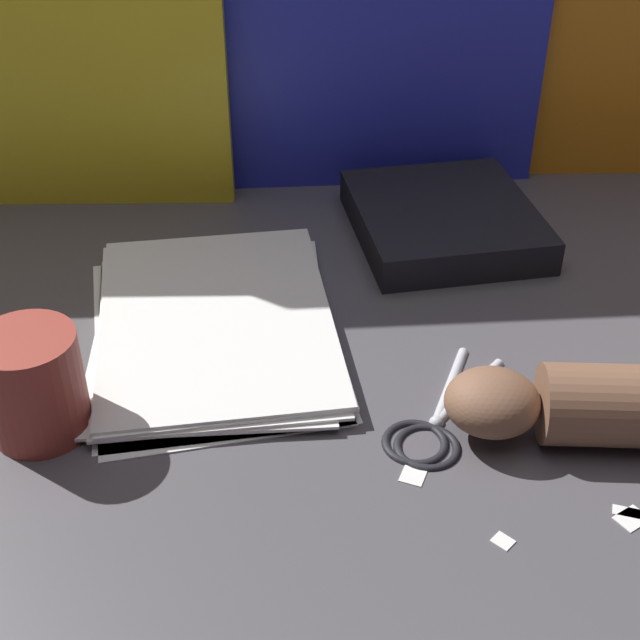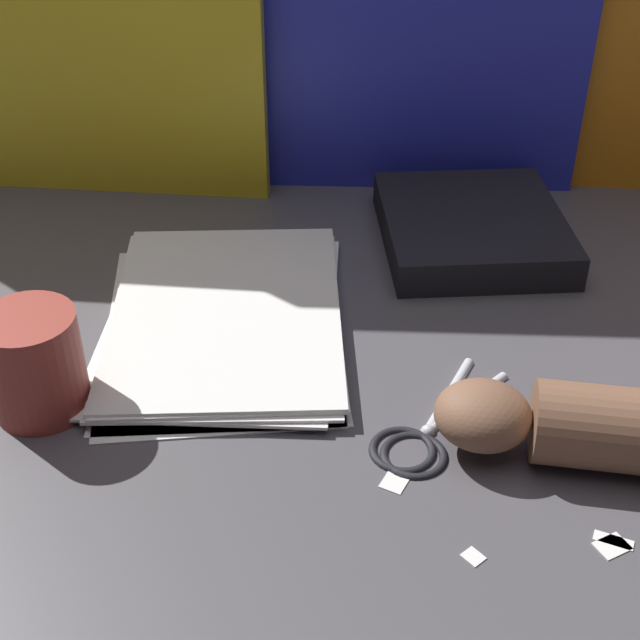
{
  "view_description": "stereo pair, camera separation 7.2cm",
  "coord_description": "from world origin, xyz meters",
  "px_view_note": "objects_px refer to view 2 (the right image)",
  "views": [
    {
      "loc": [
        -0.06,
        -0.61,
        0.49
      ],
      "look_at": [
        0.02,
        -0.0,
        0.06
      ],
      "focal_mm": 50.0,
      "sensor_mm": 36.0,
      "label": 1
    },
    {
      "loc": [
        0.01,
        -0.62,
        0.49
      ],
      "look_at": [
        0.02,
        -0.0,
        0.06
      ],
      "focal_mm": 50.0,
      "sensor_mm": 36.0,
      "label": 2
    }
  ],
  "objects_px": {
    "scissors": "(424,433)",
    "paper_stack": "(224,318)",
    "mug": "(35,363)",
    "book_closed": "(472,228)"
  },
  "relations": [
    {
      "from": "paper_stack",
      "to": "book_closed",
      "type": "xyz_separation_m",
      "value": [
        0.26,
        0.15,
        0.01
      ]
    },
    {
      "from": "scissors",
      "to": "paper_stack",
      "type": "bearing_deg",
      "value": 137.13
    },
    {
      "from": "paper_stack",
      "to": "scissors",
      "type": "relative_size",
      "value": 2.02
    },
    {
      "from": "paper_stack",
      "to": "mug",
      "type": "bearing_deg",
      "value": -142.23
    },
    {
      "from": "scissors",
      "to": "mug",
      "type": "relative_size",
      "value": 1.74
    },
    {
      "from": "book_closed",
      "to": "mug",
      "type": "distance_m",
      "value": 0.48
    },
    {
      "from": "scissors",
      "to": "book_closed",
      "type": "bearing_deg",
      "value": 73.98
    },
    {
      "from": "mug",
      "to": "paper_stack",
      "type": "bearing_deg",
      "value": 37.77
    },
    {
      "from": "book_closed",
      "to": "mug",
      "type": "height_order",
      "value": "mug"
    },
    {
      "from": "paper_stack",
      "to": "scissors",
      "type": "height_order",
      "value": "paper_stack"
    }
  ]
}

